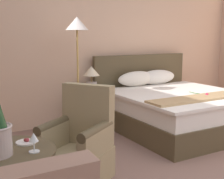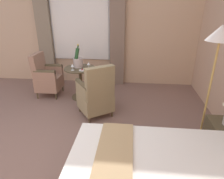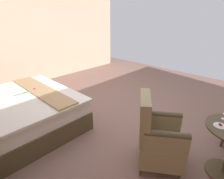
{
  "view_description": "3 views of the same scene",
  "coord_description": "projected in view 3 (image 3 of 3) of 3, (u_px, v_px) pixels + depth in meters",
  "views": [
    {
      "loc": [
        -2.4,
        -1.93,
        1.48
      ],
      "look_at": [
        -0.86,
        0.77,
        0.94
      ],
      "focal_mm": 50.0,
      "sensor_mm": 36.0,
      "label": 1
    },
    {
      "loc": [
        2.0,
        1.29,
        1.97
      ],
      "look_at": [
        -0.59,
        1.03,
        0.85
      ],
      "focal_mm": 32.0,
      "sensor_mm": 36.0,
      "label": 2
    },
    {
      "loc": [
        -2.13,
        2.41,
        1.89
      ],
      "look_at": [
        -0.78,
        0.99,
        1.07
      ],
      "focal_mm": 28.0,
      "sensor_mm": 36.0,
      "label": 3
    }
  ],
  "objects": [
    {
      "name": "ground_plane",
      "position": [
        117.0,
        113.0,
        3.69
      ],
      "size": [
        7.61,
        7.61,
        0.0
      ],
      "primitive_type": "plane",
      "color": "#7E5E53"
    },
    {
      "name": "wall_far_side",
      "position": [
        39.0,
        30.0,
        5.08
      ],
      "size": [
        0.12,
        5.87,
        3.05
      ],
      "color": "#D6AA8D",
      "rests_on": "ground"
    },
    {
      "name": "bed",
      "position": [
        8.0,
        116.0,
        2.92
      ],
      "size": [
        1.92,
        2.06,
        1.14
      ],
      "color": "#4C402A",
      "rests_on": "ground"
    },
    {
      "name": "snack_plate",
      "position": [
        220.0,
        126.0,
        2.05
      ],
      "size": [
        0.15,
        0.15,
        0.04
      ],
      "color": "white",
      "rests_on": "side_table_round"
    },
    {
      "name": "armchair_by_window",
      "position": [
        157.0,
        138.0,
        2.27
      ],
      "size": [
        0.78,
        0.77,
        1.01
      ],
      "color": "#4C402A",
      "rests_on": "ground"
    }
  ]
}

